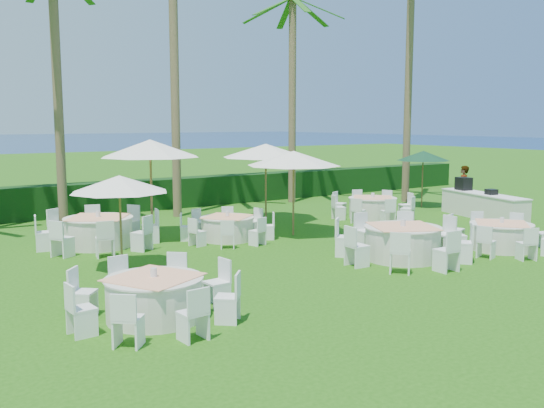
{
  "coord_description": "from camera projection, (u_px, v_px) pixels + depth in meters",
  "views": [
    {
      "loc": [
        -9.82,
        -10.76,
        3.51
      ],
      "look_at": [
        -0.79,
        2.65,
        1.3
      ],
      "focal_mm": 40.0,
      "sensor_mm": 36.0,
      "label": 1
    }
  ],
  "objects": [
    {
      "name": "buffet_table",
      "position": [
        483.0,
        205.0,
        22.1
      ],
      "size": [
        1.74,
        4.02,
        1.4
      ],
      "color": "beige",
      "rests_on": "ground"
    },
    {
      "name": "palm_b",
      "position": [
        57.0,
        82.0,
        20.56
      ],
      "size": [
        4.16,
        4.4,
        8.75
      ],
      "color": "brown",
      "rests_on": "ground"
    },
    {
      "name": "banquet_table_c",
      "position": [
        501.0,
        236.0,
        16.65
      ],
      "size": [
        2.91,
        2.91,
        0.9
      ],
      "color": "beige",
      "rests_on": "ground"
    },
    {
      "name": "banquet_table_b",
      "position": [
        403.0,
        242.0,
        15.48
      ],
      "size": [
        3.44,
        3.44,
        1.03
      ],
      "color": "beige",
      "rests_on": "ground"
    },
    {
      "name": "umbrella_c",
      "position": [
        150.0,
        148.0,
        17.88
      ],
      "size": [
        2.99,
        2.99,
        2.98
      ],
      "color": "brown",
      "rests_on": "ground"
    },
    {
      "name": "umbrella_b",
      "position": [
        294.0,
        158.0,
        18.53
      ],
      "size": [
        2.9,
        2.9,
        2.62
      ],
      "color": "brown",
      "rests_on": "ground"
    },
    {
      "name": "ground",
      "position": [
        360.0,
        266.0,
        14.76
      ],
      "size": [
        120.0,
        120.0,
        0.0
      ],
      "primitive_type": "plane",
      "color": "#1E510D",
      "rests_on": "ground"
    },
    {
      "name": "umbrella_d",
      "position": [
        266.0,
        151.0,
        21.02
      ],
      "size": [
        3.07,
        3.07,
        2.74
      ],
      "color": "brown",
      "rests_on": "ground"
    },
    {
      "name": "hedge",
      "position": [
        160.0,
        194.0,
        24.54
      ],
      "size": [
        34.0,
        1.0,
        1.2
      ],
      "primitive_type": "cube",
      "color": "black",
      "rests_on": "ground"
    },
    {
      "name": "umbrella_a",
      "position": [
        119.0,
        184.0,
        14.03
      ],
      "size": [
        2.31,
        2.31,
        2.27
      ],
      "color": "brown",
      "rests_on": "ground"
    },
    {
      "name": "palm_e",
      "position": [
        409.0,
        75.0,
        25.96
      ],
      "size": [
        4.15,
        4.4,
        10.04
      ],
      "color": "brown",
      "rests_on": "ground"
    },
    {
      "name": "banquet_table_e",
      "position": [
        227.0,
        228.0,
        18.04
      ],
      "size": [
        2.79,
        2.79,
        0.86
      ],
      "color": "beige",
      "rests_on": "ground"
    },
    {
      "name": "umbrella_green",
      "position": [
        423.0,
        156.0,
        24.77
      ],
      "size": [
        2.14,
        2.14,
        2.32
      ],
      "color": "brown",
      "rests_on": "ground"
    },
    {
      "name": "banquet_table_d",
      "position": [
        99.0,
        231.0,
        17.08
      ],
      "size": [
        3.38,
        3.38,
        1.01
      ],
      "color": "beige",
      "rests_on": "ground"
    },
    {
      "name": "banquet_table_f",
      "position": [
        373.0,
        207.0,
        22.08
      ],
      "size": [
        3.0,
        3.0,
        0.93
      ],
      "color": "beige",
      "rests_on": "ground"
    },
    {
      "name": "staff_person",
      "position": [
        463.0,
        188.0,
        24.02
      ],
      "size": [
        0.76,
        0.64,
        1.78
      ],
      "primitive_type": "imported",
      "rotation": [
        0.0,
        0.0,
        3.54
      ],
      "color": "gray",
      "rests_on": "ground"
    },
    {
      "name": "palm_d",
      "position": [
        292.0,
        91.0,
        25.93
      ],
      "size": [
        4.38,
        4.23,
        8.7
      ],
      "color": "brown",
      "rests_on": "ground"
    },
    {
      "name": "palm_c",
      "position": [
        174.0,
        32.0,
        21.66
      ],
      "size": [
        4.31,
        4.33,
        12.39
      ],
      "color": "brown",
      "rests_on": "ground"
    },
    {
      "name": "banquet_table_a",
      "position": [
        154.0,
        297.0,
        10.78
      ],
      "size": [
        3.09,
        3.09,
        0.93
      ],
      "color": "beige",
      "rests_on": "ground"
    }
  ]
}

